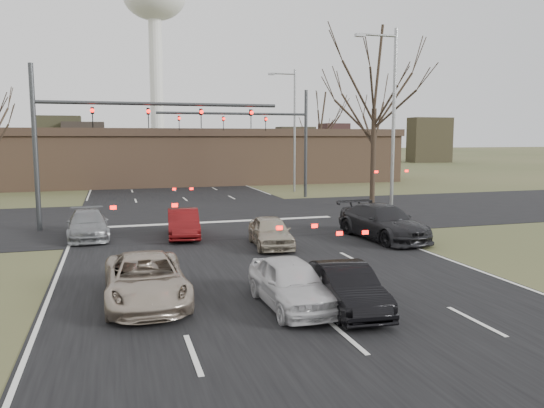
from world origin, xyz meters
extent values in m
plane|color=#3D4726|center=(0.00, 0.00, 0.00)|extent=(360.00, 360.00, 0.00)
cube|color=black|center=(0.00, 60.00, 0.01)|extent=(14.00, 300.00, 0.02)
cube|color=black|center=(0.00, 15.00, 0.01)|extent=(200.00, 14.00, 0.02)
cube|color=brown|center=(2.00, 38.00, 2.30)|extent=(42.00, 10.00, 4.60)
cube|color=#38281E|center=(2.00, 38.00, 4.95)|extent=(42.40, 10.40, 0.70)
cylinder|color=silver|center=(6.00, 120.00, 17.00)|extent=(3.20, 3.20, 34.00)
cylinder|color=#383A3D|center=(-8.50, 13.00, 4.00)|extent=(0.24, 0.24, 8.00)
cylinder|color=#383A3D|center=(-2.50, 13.00, 6.20)|extent=(12.00, 0.18, 0.18)
imported|color=black|center=(-5.83, 13.00, 5.50)|extent=(0.16, 0.20, 1.00)
imported|color=black|center=(-3.17, 13.00, 5.50)|extent=(0.16, 0.20, 1.00)
imported|color=black|center=(-0.50, 13.00, 5.50)|extent=(0.16, 0.20, 1.00)
imported|color=black|center=(2.17, 13.00, 5.50)|extent=(0.16, 0.20, 1.00)
cylinder|color=#383A3D|center=(9.00, 23.00, 4.00)|extent=(0.24, 0.24, 8.00)
cylinder|color=#383A3D|center=(3.50, 23.00, 6.20)|extent=(11.00, 0.18, 0.18)
imported|color=black|center=(5.86, 23.00, 5.50)|extent=(0.16, 0.20, 1.00)
imported|color=black|center=(2.71, 23.00, 5.50)|extent=(0.16, 0.20, 1.00)
imported|color=black|center=(-0.43, 23.00, 5.50)|extent=(0.16, 0.20, 1.00)
cylinder|color=gray|center=(9.00, 10.00, 5.00)|extent=(0.18, 0.18, 10.00)
cylinder|color=gray|center=(8.00, 10.00, 9.60)|extent=(2.00, 0.12, 0.12)
cube|color=gray|center=(7.00, 10.00, 9.55)|extent=(0.50, 0.25, 0.15)
cylinder|color=gray|center=(9.50, 27.00, 5.00)|extent=(0.18, 0.18, 10.00)
cylinder|color=gray|center=(8.50, 27.00, 9.60)|extent=(2.00, 0.12, 0.12)
cube|color=gray|center=(7.50, 27.00, 9.55)|extent=(0.50, 0.25, 0.15)
cylinder|color=black|center=(11.00, 16.00, 3.16)|extent=(0.32, 0.32, 6.33)
cylinder|color=black|center=(15.00, 35.00, 2.48)|extent=(0.32, 0.32, 4.95)
imported|color=#AE9E8C|center=(-4.21, -0.03, 0.66)|extent=(2.20, 4.73, 1.31)
imported|color=silver|center=(-0.50, -1.55, 0.66)|extent=(1.67, 3.93, 1.33)
imported|color=black|center=(0.80, -2.23, 0.61)|extent=(1.55, 3.78, 1.22)
imported|color=black|center=(6.50, 6.27, 0.77)|extent=(2.65, 5.48, 1.54)
imported|color=gray|center=(-6.14, 10.30, 0.63)|extent=(1.99, 4.42, 1.26)
imported|color=#590C0E|center=(-2.00, 9.26, 0.64)|extent=(1.70, 4.00, 1.28)
imported|color=#A99E88|center=(1.21, 6.11, 0.64)|extent=(1.86, 3.87, 1.28)
camera|label=1|loc=(-4.97, -14.65, 4.56)|focal=35.00mm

